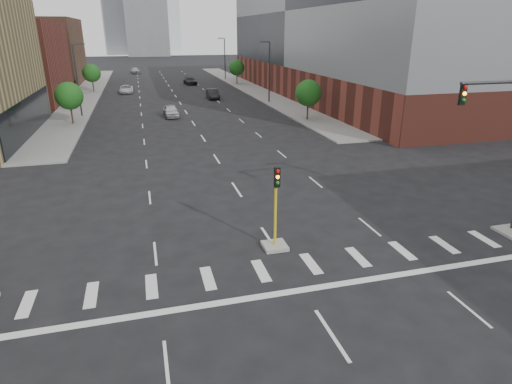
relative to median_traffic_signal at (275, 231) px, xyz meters
name	(u,v)px	position (x,y,z in m)	size (l,w,h in m)	color
ground	(357,374)	(0.00, -8.97, -0.97)	(400.00, 400.00, 0.00)	black
sidewalk_left_far	(88,93)	(-15.00, 65.03, -0.90)	(5.00, 92.00, 0.15)	gray
sidewalk_right_far	(249,87)	(15.00, 65.03, -0.90)	(5.00, 92.00, 0.15)	gray
building_left_far_b	(27,52)	(-27.50, 83.03, 5.53)	(20.00, 24.00, 13.00)	brown
building_right_main	(353,28)	(29.50, 51.03, 10.03)	(24.00, 70.00, 22.00)	brown
tower_mid	(145,3)	(0.00, 191.03, 21.03)	(18.00, 18.00, 44.00)	slate
median_traffic_signal	(275,231)	(0.00, 0.00, 0.00)	(1.20, 1.20, 4.40)	#999993
streetlight_right_a	(269,69)	(13.41, 46.03, 4.04)	(1.60, 0.22, 9.07)	#2D2D30
streetlight_right_b	(224,57)	(13.41, 81.03, 4.04)	(1.60, 0.22, 9.07)	#2D2D30
streetlight_left	(77,77)	(-13.41, 41.03, 4.04)	(1.60, 0.22, 9.07)	#2D2D30
tree_left_near	(69,96)	(-14.00, 36.03, 2.42)	(3.20, 3.20, 4.85)	#382619
tree_left_far	(92,73)	(-14.00, 66.03, 2.42)	(3.20, 3.20, 4.85)	#382619
tree_right_near	(308,93)	(14.00, 31.03, 2.42)	(3.20, 3.20, 4.85)	#382619
tree_right_far	(237,68)	(14.00, 71.03, 2.42)	(3.20, 3.20, 4.85)	#382619
car_near_left	(171,111)	(-2.24, 37.98, -0.21)	(1.80, 4.47, 1.52)	silver
car_mid_right	(213,94)	(5.67, 52.32, -0.19)	(1.66, 4.75, 1.57)	black
car_far_left	(126,89)	(-8.19, 63.39, -0.29)	(2.28, 4.95, 1.37)	silver
car_deep_right	(190,81)	(4.53, 73.61, -0.22)	(2.10, 5.16, 1.50)	black
car_distant	(135,70)	(-6.43, 101.93, -0.14)	(1.96, 4.86, 1.66)	#AEAFB3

